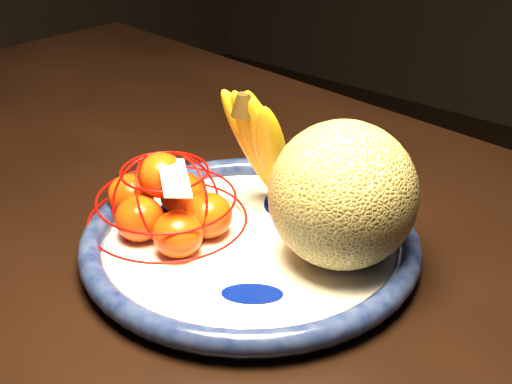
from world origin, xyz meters
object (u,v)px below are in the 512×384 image
Objects in this scene: fruit_bowl at (250,242)px; cantaloupe at (343,195)px; dining_table at (182,291)px; banana_bunch at (264,144)px; mandarin_bag at (167,205)px.

cantaloupe is (0.09, 0.03, 0.07)m from fruit_bowl.
banana_bunch is (0.05, 0.09, 0.18)m from dining_table.
mandarin_bag is (0.00, -0.02, 0.13)m from dining_table.
banana_bunch reaches higher than mandarin_bag.
cantaloupe reaches higher than dining_table.
fruit_bowl reaches higher than dining_table.
dining_table is 0.13m from fruit_bowl.
dining_table is 10.35× the size of banana_bunch.
fruit_bowl is at bearing -52.65° from banana_bunch.
dining_table is 4.55× the size of fruit_bowl.
cantaloupe is 0.65× the size of mandarin_bag.
dining_table is 11.06× the size of cantaloupe.
mandarin_bag is at bearing -158.62° from cantaloupe.
fruit_bowl is 2.43× the size of cantaloupe.
cantaloupe is 0.13m from banana_bunch.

